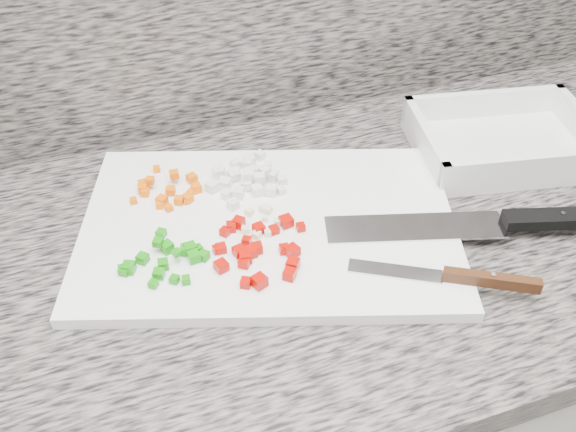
# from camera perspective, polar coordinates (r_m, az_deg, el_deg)

# --- Properties ---
(countertop) EXTENTS (3.96, 0.64, 0.04)m
(countertop) POSITION_cam_1_polar(r_m,az_deg,el_deg) (0.86, -1.97, -3.43)
(countertop) COLOR #69635C
(countertop) RESTS_ON cabinet
(cutting_board) EXTENTS (0.57, 0.47, 0.02)m
(cutting_board) POSITION_cam_1_polar(r_m,az_deg,el_deg) (0.86, -1.71, -0.90)
(cutting_board) COLOR white
(cutting_board) RESTS_ON countertop
(carrot_pile) EXTENTS (0.10, 0.10, 0.02)m
(carrot_pile) POSITION_cam_1_polar(r_m,az_deg,el_deg) (0.91, -10.55, 2.32)
(carrot_pile) COLOR #F16305
(carrot_pile) RESTS_ON cutting_board
(onion_pile) EXTENTS (0.11, 0.11, 0.03)m
(onion_pile) POSITION_cam_1_polar(r_m,az_deg,el_deg) (0.91, -3.76, 3.45)
(onion_pile) COLOR silver
(onion_pile) RESTS_ON cutting_board
(green_pepper_pile) EXTENTS (0.11, 0.11, 0.02)m
(green_pepper_pile) POSITION_cam_1_polar(r_m,az_deg,el_deg) (0.81, -10.58, -3.65)
(green_pepper_pile) COLOR #17870C
(green_pepper_pile) RESTS_ON cutting_board
(red_pepper_pile) EXTENTS (0.13, 0.13, 0.01)m
(red_pepper_pile) POSITION_cam_1_polar(r_m,az_deg,el_deg) (0.80, -2.72, -2.99)
(red_pepper_pile) COLOR #B40A02
(red_pepper_pile) RESTS_ON cutting_board
(garlic_pile) EXTENTS (0.06, 0.06, 0.01)m
(garlic_pile) POSITION_cam_1_polar(r_m,az_deg,el_deg) (0.85, -2.40, -0.32)
(garlic_pile) COLOR beige
(garlic_pile) RESTS_ON cutting_board
(chef_knife) EXTENTS (0.38, 0.15, 0.02)m
(chef_knife) POSITION_cam_1_polar(r_m,az_deg,el_deg) (0.89, 19.21, -0.47)
(chef_knife) COLOR silver
(chef_knife) RESTS_ON cutting_board
(paring_knife) EXTENTS (0.21, 0.13, 0.02)m
(paring_knife) POSITION_cam_1_polar(r_m,az_deg,el_deg) (0.80, 15.61, -5.32)
(paring_knife) COLOR silver
(paring_knife) RESTS_ON cutting_board
(tray) EXTENTS (0.30, 0.24, 0.06)m
(tray) POSITION_cam_1_polar(r_m,az_deg,el_deg) (1.05, 18.58, 6.22)
(tray) COLOR white
(tray) RESTS_ON countertop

